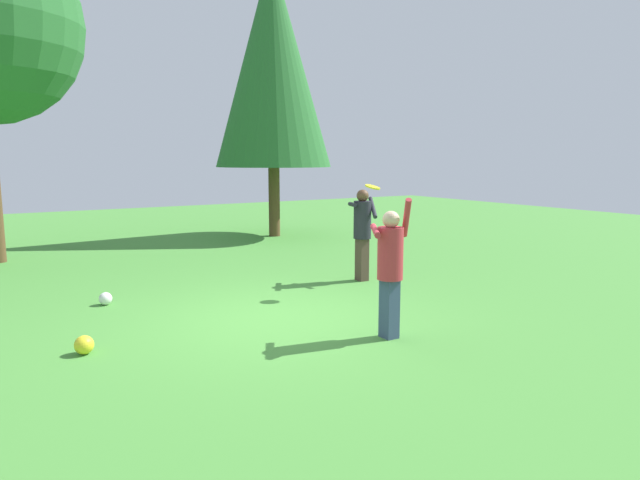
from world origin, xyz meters
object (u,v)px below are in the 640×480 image
(ball_yellow, at_px, (84,345))
(tree_right, at_px, (273,63))
(ball_white, at_px, (105,299))
(person_thrower, at_px, (390,263))
(frisbee, at_px, (373,187))
(person_catcher, at_px, (362,227))

(ball_yellow, distance_m, tree_right, 11.65)
(ball_white, bearing_deg, tree_right, 43.75)
(person_thrower, distance_m, frisbee, 2.65)
(ball_white, relative_size, ball_yellow, 0.90)
(person_thrower, height_order, person_catcher, person_thrower)
(person_thrower, xyz_separation_m, ball_yellow, (-3.58, 1.45, -0.90))
(tree_right, bearing_deg, frisbee, -104.02)
(frisbee, relative_size, tree_right, 0.04)
(ball_yellow, bearing_deg, tree_right, 50.16)
(person_thrower, relative_size, tree_right, 0.23)
(person_catcher, height_order, ball_yellow, person_catcher)
(ball_yellow, bearing_deg, frisbee, 7.99)
(ball_white, xyz_separation_m, ball_yellow, (-0.68, -2.28, 0.01))
(ball_white, distance_m, tree_right, 9.78)
(person_catcher, xyz_separation_m, ball_white, (-4.64, 0.71, -0.96))
(ball_white, bearing_deg, ball_yellow, -106.64)
(ball_yellow, relative_size, tree_right, 0.03)
(ball_yellow, height_order, tree_right, tree_right)
(frisbee, bearing_deg, ball_yellow, -172.01)
(tree_right, bearing_deg, ball_white, -136.25)
(person_thrower, xyz_separation_m, person_catcher, (1.75, 3.02, 0.04))
(person_thrower, xyz_separation_m, ball_white, (-2.90, 3.73, -0.91))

